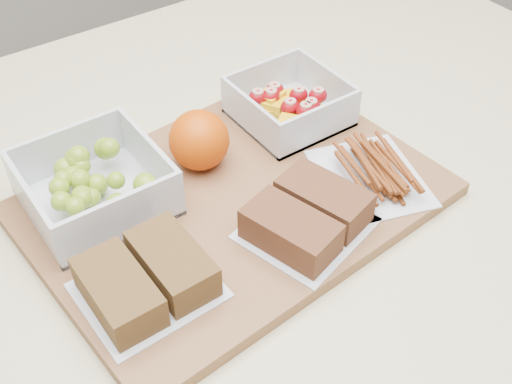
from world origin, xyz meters
TOP-DOWN VIEW (x-y plane):
  - cutting_board at (-0.01, 0.00)m, footprint 0.44×0.33m
  - grape_container at (-0.13, 0.08)m, footprint 0.14×0.14m
  - fruit_container at (0.12, 0.08)m, footprint 0.12×0.12m
  - orange at (-0.01, 0.07)m, footprint 0.07×0.07m
  - sandwich_bag_left at (-0.15, -0.06)m, footprint 0.12×0.11m
  - sandwich_bag_center at (0.02, -0.08)m, footprint 0.14×0.13m
  - pretzel_bag at (0.13, -0.06)m, footprint 0.14×0.16m

SIDE VIEW (x-z plane):
  - cutting_board at x=-0.01m, z-range 0.90..0.92m
  - pretzel_bag at x=0.13m, z-range 0.92..0.94m
  - sandwich_bag_left at x=-0.15m, z-range 0.92..0.95m
  - sandwich_bag_center at x=0.02m, z-range 0.92..0.95m
  - fruit_container at x=0.12m, z-range 0.91..0.96m
  - grape_container at x=-0.13m, z-range 0.91..0.97m
  - orange at x=-0.01m, z-range 0.92..0.98m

